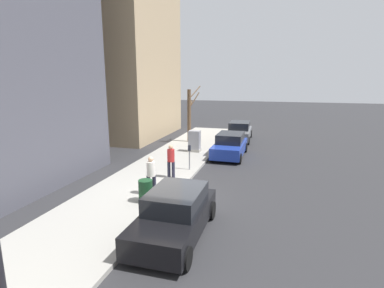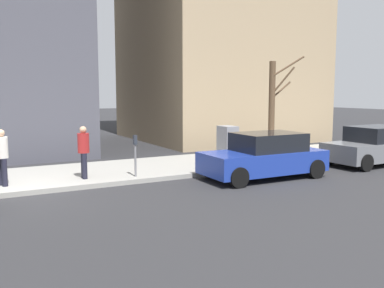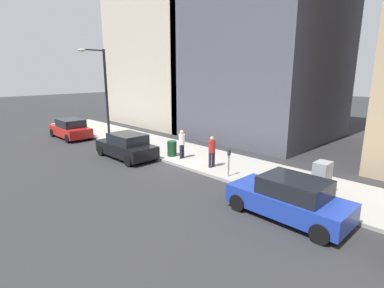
{
  "view_description": "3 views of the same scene",
  "coord_description": "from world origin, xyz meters",
  "px_view_note": "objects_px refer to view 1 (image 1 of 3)",
  "views": [
    {
      "loc": [
        -3.96,
        11.21,
        4.95
      ],
      "look_at": [
        1.1,
        -6.61,
        0.95
      ],
      "focal_mm": 28.0,
      "sensor_mm": 36.0,
      "label": 1
    },
    {
      "loc": [
        -12.44,
        1.06,
        2.89
      ],
      "look_at": [
        1.79,
        -6.6,
        0.91
      ],
      "focal_mm": 40.0,
      "sensor_mm": 36.0,
      "label": 2
    },
    {
      "loc": [
        -10.47,
        -12.36,
        5.08
      ],
      "look_at": [
        0.8,
        -0.93,
        1.21
      ],
      "focal_mm": 28.0,
      "sensor_mm": 36.0,
      "label": 3
    }
  ],
  "objects_px": {
    "bare_tree": "(190,114)",
    "trash_bin": "(146,191)",
    "parking_meter": "(189,155)",
    "pedestrian_midblock": "(151,173)",
    "pedestrian_near_meter": "(171,159)",
    "utility_box": "(194,141)",
    "parked_car_blue": "(230,145)",
    "parked_car_black": "(175,214)",
    "parked_car_grey": "(239,131)"
  },
  "relations": [
    {
      "from": "parked_car_grey",
      "to": "utility_box",
      "type": "relative_size",
      "value": 2.97
    },
    {
      "from": "bare_tree",
      "to": "pedestrian_midblock",
      "type": "height_order",
      "value": "bare_tree"
    },
    {
      "from": "parking_meter",
      "to": "utility_box",
      "type": "height_order",
      "value": "utility_box"
    },
    {
      "from": "parked_car_black",
      "to": "trash_bin",
      "type": "relative_size",
      "value": 4.67
    },
    {
      "from": "parked_car_black",
      "to": "parked_car_blue",
      "type": "bearing_deg",
      "value": -90.4
    },
    {
      "from": "utility_box",
      "to": "pedestrian_midblock",
      "type": "height_order",
      "value": "pedestrian_midblock"
    },
    {
      "from": "parked_car_blue",
      "to": "pedestrian_midblock",
      "type": "relative_size",
      "value": 2.54
    },
    {
      "from": "parked_car_grey",
      "to": "parking_meter",
      "type": "height_order",
      "value": "parked_car_grey"
    },
    {
      "from": "parked_car_grey",
      "to": "parking_meter",
      "type": "bearing_deg",
      "value": 79.41
    },
    {
      "from": "pedestrian_near_meter",
      "to": "pedestrian_midblock",
      "type": "distance_m",
      "value": 2.37
    },
    {
      "from": "parked_car_grey",
      "to": "parked_car_black",
      "type": "distance_m",
      "value": 16.17
    },
    {
      "from": "bare_tree",
      "to": "pedestrian_near_meter",
      "type": "xyz_separation_m",
      "value": [
        -1.63,
        8.83,
        -1.2
      ]
    },
    {
      "from": "parked_car_black",
      "to": "bare_tree",
      "type": "xyz_separation_m",
      "value": [
        3.6,
        -13.93,
        1.55
      ]
    },
    {
      "from": "utility_box",
      "to": "trash_bin",
      "type": "height_order",
      "value": "utility_box"
    },
    {
      "from": "parked_car_blue",
      "to": "utility_box",
      "type": "relative_size",
      "value": 2.95
    },
    {
      "from": "parked_car_grey",
      "to": "parking_meter",
      "type": "distance_m",
      "value": 9.66
    },
    {
      "from": "parking_meter",
      "to": "bare_tree",
      "type": "distance_m",
      "value": 7.71
    },
    {
      "from": "parked_car_black",
      "to": "trash_bin",
      "type": "height_order",
      "value": "parked_car_black"
    },
    {
      "from": "pedestrian_midblock",
      "to": "pedestrian_near_meter",
      "type": "bearing_deg",
      "value": -109.68
    },
    {
      "from": "parked_car_grey",
      "to": "bare_tree",
      "type": "xyz_separation_m",
      "value": [
        3.63,
        2.24,
        1.55
      ]
    },
    {
      "from": "utility_box",
      "to": "bare_tree",
      "type": "xyz_separation_m",
      "value": [
        1.28,
        -3.2,
        1.44
      ]
    },
    {
      "from": "parked_car_black",
      "to": "parking_meter",
      "type": "relative_size",
      "value": 3.12
    },
    {
      "from": "parking_meter",
      "to": "bare_tree",
      "type": "xyz_separation_m",
      "value": [
        2.13,
        -7.3,
        1.31
      ]
    },
    {
      "from": "parking_meter",
      "to": "bare_tree",
      "type": "height_order",
      "value": "bare_tree"
    },
    {
      "from": "utility_box",
      "to": "pedestrian_midblock",
      "type": "distance_m",
      "value": 8.02
    },
    {
      "from": "parking_meter",
      "to": "parked_car_blue",
      "type": "bearing_deg",
      "value": -111.64
    },
    {
      "from": "bare_tree",
      "to": "trash_bin",
      "type": "bearing_deg",
      "value": 97.99
    },
    {
      "from": "parking_meter",
      "to": "pedestrian_midblock",
      "type": "xyz_separation_m",
      "value": [
        0.54,
        3.91,
        0.11
      ]
    },
    {
      "from": "parked_car_blue",
      "to": "bare_tree",
      "type": "relative_size",
      "value": 0.98
    },
    {
      "from": "pedestrian_near_meter",
      "to": "trash_bin",
      "type": "bearing_deg",
      "value": -83.15
    },
    {
      "from": "parked_car_blue",
      "to": "parking_meter",
      "type": "distance_m",
      "value": 4.3
    },
    {
      "from": "trash_bin",
      "to": "pedestrian_near_meter",
      "type": "bearing_deg",
      "value": -89.01
    },
    {
      "from": "parked_car_grey",
      "to": "trash_bin",
      "type": "distance_m",
      "value": 14.37
    },
    {
      "from": "parked_car_blue",
      "to": "trash_bin",
      "type": "bearing_deg",
      "value": 77.4
    },
    {
      "from": "bare_tree",
      "to": "pedestrian_near_meter",
      "type": "relative_size",
      "value": 2.6
    },
    {
      "from": "parked_car_blue",
      "to": "bare_tree",
      "type": "bearing_deg",
      "value": -41.09
    },
    {
      "from": "parking_meter",
      "to": "trash_bin",
      "type": "xyz_separation_m",
      "value": [
        0.45,
        4.69,
        -0.38
      ]
    },
    {
      "from": "bare_tree",
      "to": "pedestrian_near_meter",
      "type": "bearing_deg",
      "value": 100.44
    },
    {
      "from": "parked_car_grey",
      "to": "pedestrian_midblock",
      "type": "relative_size",
      "value": 2.56
    },
    {
      "from": "parked_car_blue",
      "to": "pedestrian_near_meter",
      "type": "height_order",
      "value": "pedestrian_near_meter"
    },
    {
      "from": "pedestrian_near_meter",
      "to": "bare_tree",
      "type": "bearing_deg",
      "value": 106.3
    },
    {
      "from": "utility_box",
      "to": "pedestrian_midblock",
      "type": "xyz_separation_m",
      "value": [
        -0.31,
        8.01,
        0.24
      ]
    },
    {
      "from": "pedestrian_near_meter",
      "to": "pedestrian_midblock",
      "type": "bearing_deg",
      "value": -84.93
    },
    {
      "from": "bare_tree",
      "to": "utility_box",
      "type": "bearing_deg",
      "value": 111.87
    },
    {
      "from": "utility_box",
      "to": "bare_tree",
      "type": "distance_m",
      "value": 3.73
    },
    {
      "from": "parked_car_blue",
      "to": "trash_bin",
      "type": "xyz_separation_m",
      "value": [
        2.03,
        8.68,
        -0.14
      ]
    },
    {
      "from": "parked_car_black",
      "to": "pedestrian_midblock",
      "type": "bearing_deg",
      "value": -53.43
    },
    {
      "from": "parked_car_grey",
      "to": "utility_box",
      "type": "height_order",
      "value": "utility_box"
    },
    {
      "from": "trash_bin",
      "to": "parking_meter",
      "type": "bearing_deg",
      "value": -95.48
    },
    {
      "from": "parked_car_blue",
      "to": "parking_meter",
      "type": "relative_size",
      "value": 3.12
    }
  ]
}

